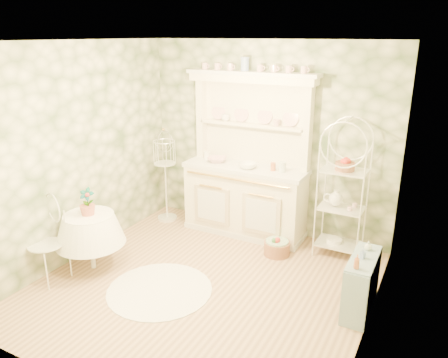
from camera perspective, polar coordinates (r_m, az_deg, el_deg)
The scene contains 22 objects.
floor at distance 5.20m, azimuth -2.65°, elevation -13.69°, with size 3.60×3.60×0.00m, color tan.
ceiling at distance 4.40m, azimuth -3.19°, elevation 17.58°, with size 3.60×3.60×0.00m, color white.
wall_left at distance 5.73m, azimuth -18.62°, elevation 3.17°, with size 3.60×3.60×0.00m, color beige.
wall_right at distance 4.06m, azimuth 19.56°, elevation -3.07°, with size 3.60×3.60×0.00m, color beige.
wall_back at distance 6.18m, azimuth 5.66°, elevation 5.14°, with size 3.60×3.60×0.00m, color beige.
wall_front at distance 3.32m, azimuth -19.07°, elevation -7.87°, with size 3.60×3.60×0.00m, color beige.
kitchen_dresser at distance 6.06m, azimuth 2.84°, elevation 2.94°, with size 1.87×0.61×2.29m, color white.
bakers_rack at distance 5.67m, azimuth 15.31°, elevation -0.72°, with size 0.60×0.43×1.93m, color white.
side_shelf at distance 4.84m, azimuth 17.50°, elevation -12.82°, with size 0.28×0.75×0.64m, color #8AA5B8.
round_table at distance 5.59m, azimuth -17.00°, elevation -7.46°, with size 0.72×0.72×0.79m, color white.
cafe_chair at distance 5.49m, azimuth -22.27°, elevation -7.93°, with size 0.41×0.41×0.91m, color white.
birdcage_stand at distance 6.68m, azimuth -7.67°, elevation 0.74°, with size 0.36×0.36×1.50m, color white.
floor_basket at distance 5.83m, azimuth 6.92°, elevation -8.75°, with size 0.35×0.35×0.23m, color #9C6649.
lace_rug at distance 5.16m, azimuth -8.40°, elevation -14.13°, with size 1.19×1.19×0.01m, color white.
bowl_floral at distance 6.29m, azimuth -0.91°, elevation 2.32°, with size 0.27×0.27×0.07m, color white.
bowl_white at distance 5.99m, azimuth 3.07°, elevation 1.46°, with size 0.25×0.25×0.08m, color white.
cup_left at distance 6.27m, azimuth 0.21°, elevation 7.84°, with size 0.12×0.12×0.10m, color white.
cup_right at distance 5.96m, azimuth 6.86°, elevation 7.15°, with size 0.10×0.10×0.09m, color white.
potted_geranium at distance 5.40m, azimuth -17.37°, elevation -3.18°, with size 0.18×0.12×0.34m, color #3F7238.
bottle_amber at distance 4.45m, azimuth 16.95°, elevation -10.36°, with size 0.06×0.06×0.14m, color #B46338.
bottle_blue at distance 4.67m, azimuth 17.66°, elevation -9.41°, with size 0.05×0.05×0.10m, color #7C96CE.
bottle_glass at distance 4.85m, azimuth 18.30°, elevation -8.46°, with size 0.08×0.08×0.10m, color silver.
Camera 1 is at (2.26, -3.78, 2.77)m, focal length 35.00 mm.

